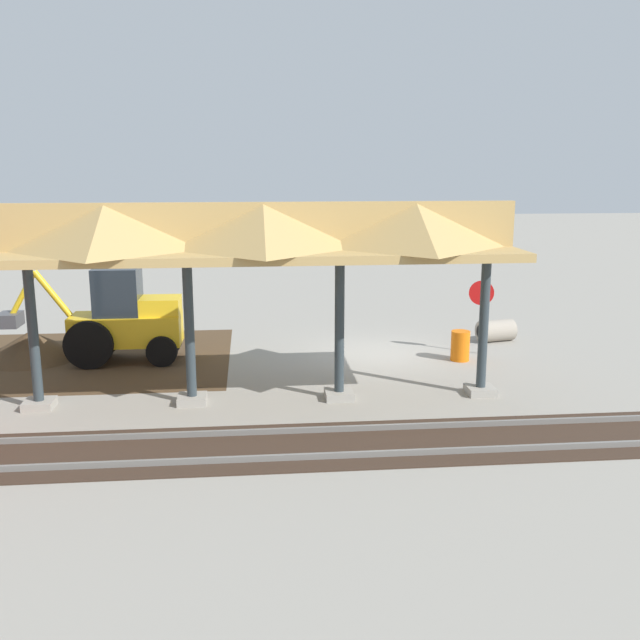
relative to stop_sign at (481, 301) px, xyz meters
name	(u,v)px	position (x,y,z in m)	size (l,w,h in m)	color
ground_plane	(379,354)	(3.10, -0.22, -1.65)	(120.00, 120.00, 0.00)	gray
dirt_work_zone	(80,359)	(12.20, -0.49, -1.65)	(8.98, 7.00, 0.01)	#4C3823
platform_canopy	(264,234)	(6.69, 3.90, 2.51)	(12.15, 3.20, 4.90)	#9E998E
rail_tracks	(439,440)	(3.10, 6.93, -1.62)	(60.00, 2.58, 0.15)	slate
stop_sign	(481,301)	(0.00, 0.00, 0.00)	(0.74, 0.22, 2.29)	gray
backhoe	(121,320)	(10.86, -0.19, -0.39)	(5.24, 1.74, 2.82)	yellow
dirt_mound	(32,358)	(13.69, -0.80, -1.65)	(5.89, 5.89, 1.68)	#4C3823
concrete_pipe	(496,331)	(-1.05, -1.46, -1.29)	(1.31, 0.96, 0.72)	#9E9384
traffic_barrel	(460,346)	(0.82, 0.73, -1.20)	(0.56, 0.56, 0.90)	orange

